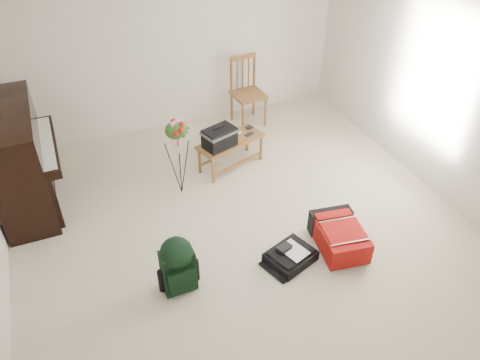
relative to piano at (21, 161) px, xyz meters
name	(u,v)px	position (x,y,z in m)	size (l,w,h in m)	color
floor	(248,237)	(2.19, -1.60, -0.60)	(5.00, 5.50, 0.01)	#BCB098
ceiling	(251,13)	(2.19, -1.60, 1.90)	(5.00, 5.50, 0.01)	white
wall_back	(171,45)	(2.19, 1.15, 0.65)	(5.00, 0.04, 2.50)	silver
wall_right	(453,98)	(4.69, -1.60, 0.65)	(0.04, 5.50, 2.50)	silver
piano	(21,161)	(0.00, 0.00, 0.00)	(0.71, 1.50, 1.25)	black
bench	(221,137)	(2.39, -0.24, -0.10)	(0.98, 0.63, 0.70)	brown
dining_chair	(248,92)	(3.20, 0.78, -0.10)	(0.48, 0.48, 1.03)	brown
red_suitcase	(337,233)	(3.04, -2.06, -0.45)	(0.55, 0.74, 0.29)	#BB1A08
black_duffel	(290,256)	(2.46, -2.09, -0.53)	(0.58, 0.52, 0.20)	black
green_backpack	(178,263)	(1.27, -1.99, -0.24)	(0.33, 0.31, 0.64)	black
flower_stand	(179,158)	(1.74, -0.52, -0.08)	(0.43, 0.43, 1.06)	black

